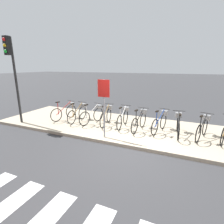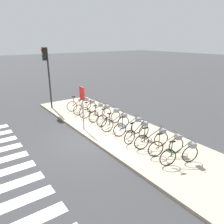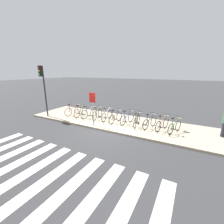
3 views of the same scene
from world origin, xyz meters
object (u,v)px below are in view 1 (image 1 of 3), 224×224
at_px(parked_bicycle_5, 140,120).
at_px(parked_bicycle_7, 178,124).
at_px(parked_bicycle_2, 93,114).
at_px(parked_bicycle_4, 123,117).
at_px(parked_bicycle_0, 66,111).
at_px(sign_post, 104,99).
at_px(parked_bicycle_3, 107,115).
at_px(traffic_light, 11,63).
at_px(parked_bicycle_1, 78,112).
at_px(parked_bicycle_8, 203,127).
at_px(parked_bicycle_6, 160,121).

bearing_deg(parked_bicycle_5, parked_bicycle_7, 1.48).
height_order(parked_bicycle_2, parked_bicycle_4, same).
bearing_deg(parked_bicycle_5, parked_bicycle_0, 179.78).
bearing_deg(sign_post, parked_bicycle_5, 52.61).
xyz_separation_m(parked_bicycle_3, traffic_light, (-3.77, -1.47, 2.26)).
xyz_separation_m(parked_bicycle_2, parked_bicycle_5, (2.21, -0.04, 0.00)).
bearing_deg(parked_bicycle_4, parked_bicycle_7, -2.74).
height_order(parked_bicycle_2, sign_post, sign_post).
height_order(parked_bicycle_1, traffic_light, traffic_light).
distance_m(parked_bicycle_0, parked_bicycle_7, 5.22).
distance_m(parked_bicycle_2, parked_bicycle_5, 2.21).
bearing_deg(parked_bicycle_1, sign_post, -33.08).
height_order(parked_bicycle_4, parked_bicycle_7, same).
bearing_deg(parked_bicycle_0, parked_bicycle_7, 0.26).
distance_m(parked_bicycle_4, parked_bicycle_8, 3.08).
xyz_separation_m(parked_bicycle_4, sign_post, (-0.22, -1.45, 1.02)).
xyz_separation_m(parked_bicycle_3, sign_post, (0.57, -1.42, 1.02)).
bearing_deg(parked_bicycle_6, parked_bicycle_8, -2.72).
relative_size(parked_bicycle_1, parked_bicycle_3, 1.00).
distance_m(parked_bicycle_2, parked_bicycle_8, 4.52).
relative_size(parked_bicycle_2, parked_bicycle_6, 0.99).
distance_m(parked_bicycle_6, parked_bicycle_8, 1.52).
relative_size(parked_bicycle_0, parked_bicycle_1, 0.97).
height_order(parked_bicycle_3, traffic_light, traffic_light).
relative_size(parked_bicycle_2, parked_bicycle_7, 0.97).
xyz_separation_m(parked_bicycle_5, parked_bicycle_6, (0.79, 0.17, 0.00)).
height_order(parked_bicycle_1, parked_bicycle_8, same).
relative_size(parked_bicycle_3, parked_bicycle_6, 1.02).
distance_m(parked_bicycle_1, sign_post, 2.59).
xyz_separation_m(parked_bicycle_0, parked_bicycle_4, (2.98, 0.13, 0.00)).
bearing_deg(parked_bicycle_0, sign_post, -25.49).
bearing_deg(parked_bicycle_4, parked_bicycle_3, -178.04).
bearing_deg(parked_bicycle_1, parked_bicycle_7, 0.50).
xyz_separation_m(parked_bicycle_2, sign_post, (1.21, -1.34, 1.02)).
relative_size(parked_bicycle_3, parked_bicycle_7, 1.00).
height_order(parked_bicycle_0, sign_post, sign_post).
bearing_deg(parked_bicycle_0, parked_bicycle_5, -0.22).
bearing_deg(parked_bicycle_5, parked_bicycle_6, 11.87).
distance_m(parked_bicycle_1, parked_bicycle_5, 2.99).
relative_size(parked_bicycle_1, parked_bicycle_8, 1.04).
xyz_separation_m(parked_bicycle_0, parked_bicycle_3, (2.19, 0.10, 0.00)).
distance_m(parked_bicycle_3, sign_post, 1.84).
bearing_deg(parked_bicycle_1, parked_bicycle_6, 2.54).
relative_size(parked_bicycle_1, parked_bicycle_5, 1.01).
relative_size(parked_bicycle_6, parked_bicycle_7, 0.98).
bearing_deg(parked_bicycle_2, parked_bicycle_1, -177.33).
height_order(parked_bicycle_1, sign_post, sign_post).
bearing_deg(parked_bicycle_7, sign_post, -151.50).
bearing_deg(traffic_light, parked_bicycle_3, 21.26).
bearing_deg(sign_post, parked_bicycle_6, 39.41).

